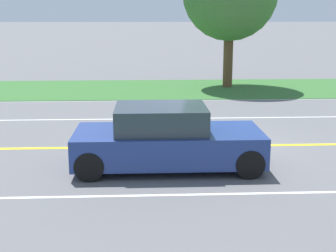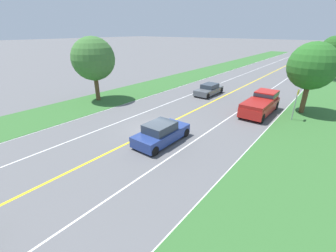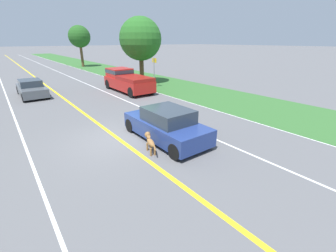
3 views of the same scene
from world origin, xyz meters
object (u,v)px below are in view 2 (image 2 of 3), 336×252
(roadside_tree_left_near, at_px, (93,59))
(street_sign, at_px, (296,101))
(dog, at_px, (142,134))
(oncoming_car, at_px, (209,90))
(roadside_tree_right_far, at_px, (334,48))
(roadside_tree_right_near, at_px, (312,66))
(ego_car, at_px, (161,133))
(pickup_truck, at_px, (261,103))

(roadside_tree_left_near, xyz_separation_m, street_sign, (18.52, 6.77, -2.76))
(dog, height_order, roadside_tree_left_near, roadside_tree_left_near)
(oncoming_car, distance_m, street_sign, 10.34)
(roadside_tree_right_far, bearing_deg, oncoming_car, -117.99)
(roadside_tree_right_near, bearing_deg, roadside_tree_right_far, 89.67)
(oncoming_car, bearing_deg, ego_car, 104.77)
(pickup_truck, relative_size, street_sign, 2.04)
(roadside_tree_right_near, xyz_separation_m, roadside_tree_left_near, (-18.79, -9.49, 0.15))
(pickup_truck, relative_size, oncoming_car, 1.29)
(dog, bearing_deg, oncoming_car, 115.48)
(dog, bearing_deg, ego_car, 41.41)
(pickup_truck, xyz_separation_m, oncoming_car, (-7.02, 2.83, -0.33))
(pickup_truck, bearing_deg, roadside_tree_left_near, -156.23)
(pickup_truck, height_order, street_sign, street_sign)
(ego_car, xyz_separation_m, roadside_tree_right_far, (6.72, 32.52, 4.09))
(oncoming_car, xyz_separation_m, street_sign, (9.84, -2.98, 1.10))
(oncoming_car, height_order, street_sign, street_sign)
(oncoming_car, distance_m, roadside_tree_left_near, 13.61)
(pickup_truck, height_order, roadside_tree_right_near, roadside_tree_right_near)
(oncoming_car, relative_size, roadside_tree_right_near, 0.67)
(ego_car, relative_size, oncoming_car, 1.00)
(ego_car, bearing_deg, dog, -154.87)
(roadside_tree_right_near, xyz_separation_m, roadside_tree_right_far, (0.11, 19.50, 0.44))
(dog, xyz_separation_m, roadside_tree_left_near, (-10.93, 4.13, 4.02))
(pickup_truck, distance_m, oncoming_car, 7.58)
(dog, height_order, oncoming_car, oncoming_car)
(dog, bearing_deg, roadside_tree_right_far, 92.73)
(dog, height_order, roadside_tree_right_far, roadside_tree_right_far)
(ego_car, xyz_separation_m, oncoming_car, (-3.50, 13.28, -0.07))
(roadside_tree_right_far, relative_size, street_sign, 2.38)
(ego_car, distance_m, pickup_truck, 11.03)
(roadside_tree_right_far, xyz_separation_m, street_sign, (-0.39, -22.22, -3.05))
(dog, bearing_deg, pickup_truck, 82.90)
(ego_car, relative_size, pickup_truck, 0.77)
(dog, bearing_deg, roadside_tree_left_near, 175.58)
(roadside_tree_right_near, relative_size, roadside_tree_right_far, 0.98)
(roadside_tree_left_near, relative_size, street_sign, 2.46)
(ego_car, distance_m, street_sign, 12.14)
(oncoming_car, relative_size, street_sign, 1.58)
(ego_car, bearing_deg, roadside_tree_right_far, 78.32)
(pickup_truck, bearing_deg, ego_car, -108.60)
(roadside_tree_right_far, relative_size, roadside_tree_left_near, 0.97)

